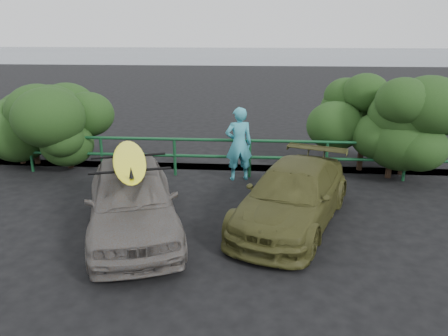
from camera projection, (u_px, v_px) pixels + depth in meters
The scene contains 10 objects.
ground at pixel (180, 277), 7.00m from camera, with size 80.00×80.00×0.00m, color black.
ocean at pixel (251, 54), 63.91m from camera, with size 200.00×200.00×0.00m, color #535C66.
guardrail at pixel (212, 157), 11.59m from camera, with size 14.00×0.08×1.04m, color #154B28, non-canonical shape.
shrub_left at pixel (42, 131), 12.16m from camera, with size 3.20×2.40×2.09m, color #204017, non-canonical shape.
shrub_right at pixel (403, 129), 11.46m from camera, with size 3.20×2.40×2.54m, color #204017, non-canonical shape.
sedan at pixel (132, 199), 8.32m from camera, with size 1.65×4.09×1.39m, color #605A56.
olive_vehicle at pixel (293, 196), 8.77m from camera, with size 1.67×4.10×1.19m, color #45451E.
man at pixel (239, 144), 11.20m from camera, with size 0.70×0.46×1.92m, color #3CA1B5.
roof_rack at pixel (129, 163), 8.10m from camera, with size 1.43×1.00×0.05m, color black, non-canonical shape.
surfboard at pixel (129, 160), 8.08m from camera, with size 0.60×2.87×0.09m, color #FFFE1A.
Camera 1 is at (1.18, -6.05, 3.83)m, focal length 35.00 mm.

